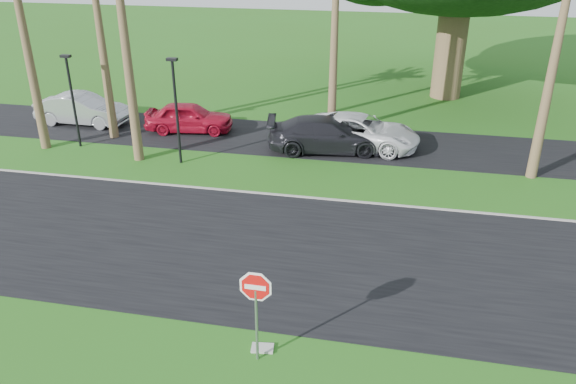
% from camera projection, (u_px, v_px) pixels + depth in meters
% --- Properties ---
extents(ground, '(120.00, 120.00, 0.00)m').
position_uv_depth(ground, '(267.00, 286.00, 16.37)').
color(ground, '#275A16').
rests_on(ground, ground).
extents(road, '(120.00, 8.00, 0.02)m').
position_uv_depth(road, '(281.00, 251.00, 18.14)').
color(road, black).
rests_on(road, ground).
extents(parking_strip, '(120.00, 5.00, 0.02)m').
position_uv_depth(parking_strip, '(327.00, 141.00, 27.44)').
color(parking_strip, black).
rests_on(parking_strip, ground).
extents(curb, '(120.00, 0.12, 0.06)m').
position_uv_depth(curb, '(304.00, 197.00, 21.72)').
color(curb, gray).
rests_on(curb, ground).
extents(stop_sign_near, '(1.05, 0.07, 2.62)m').
position_uv_depth(stop_sign_near, '(256.00, 299.00, 12.87)').
color(stop_sign_near, gray).
rests_on(stop_sign_near, ground).
extents(streetlight_left, '(0.45, 0.25, 4.34)m').
position_uv_depth(streetlight_left, '(72.00, 95.00, 25.83)').
color(streetlight_left, black).
rests_on(streetlight_left, ground).
extents(streetlight_right, '(0.45, 0.25, 4.64)m').
position_uv_depth(streetlight_right, '(176.00, 105.00, 23.87)').
color(streetlight_right, black).
rests_on(streetlight_right, ground).
extents(car_silver, '(4.88, 1.80, 1.60)m').
position_uv_depth(car_silver, '(82.00, 110.00, 29.56)').
color(car_silver, '#AAABB1').
rests_on(car_silver, ground).
extents(car_red, '(4.60, 2.38, 1.50)m').
position_uv_depth(car_red, '(189.00, 117.00, 28.49)').
color(car_red, '#A80E26').
rests_on(car_red, ground).
extents(car_dark, '(5.76, 3.16, 1.58)m').
position_uv_depth(car_dark, '(326.00, 135.00, 25.98)').
color(car_dark, black).
rests_on(car_dark, ground).
extents(car_minivan, '(5.88, 3.37, 1.54)m').
position_uv_depth(car_minivan, '(360.00, 132.00, 26.40)').
color(car_minivan, silver).
rests_on(car_minivan, ground).
extents(utility_slab, '(0.59, 0.42, 0.06)m').
position_uv_depth(utility_slab, '(262.00, 348.00, 13.92)').
color(utility_slab, '#A3A49C').
rests_on(utility_slab, ground).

